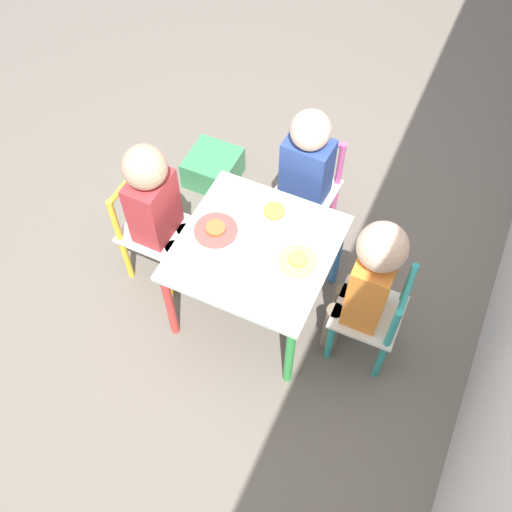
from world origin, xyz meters
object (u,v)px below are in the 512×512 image
at_px(storage_bin, 213,168).
at_px(chair_teal, 373,316).
at_px(chair_yellow, 151,230).
at_px(plate_left, 274,213).
at_px(plate_front, 216,230).
at_px(child_front, 156,204).
at_px(chair_pink, 308,190).
at_px(child_back, 368,281).
at_px(plate_back, 298,260).
at_px(child_left, 305,170).
at_px(kids_table, 256,255).

bearing_deg(storage_bin, chair_teal, 60.07).
bearing_deg(chair_yellow, plate_left, -70.91).
bearing_deg(storage_bin, plate_front, 29.86).
xyz_separation_m(chair_yellow, child_front, (0.00, 0.06, 0.21)).
bearing_deg(chair_yellow, child_front, -90.00).
distance_m(chair_teal, chair_pink, 0.69).
xyz_separation_m(chair_yellow, child_back, (0.00, 0.95, 0.23)).
bearing_deg(plate_back, plate_left, -135.00).
height_order(chair_yellow, plate_front, chair_yellow).
bearing_deg(plate_front, chair_pink, 158.17).
bearing_deg(plate_left, child_left, 174.79).
bearing_deg(child_back, plate_left, -111.40).
xyz_separation_m(chair_pink, child_front, (0.50, -0.47, 0.21)).
distance_m(chair_teal, plate_back, 0.39).
distance_m(chair_teal, storage_bin, 1.19).
distance_m(child_back, plate_back, 0.27).
relative_size(plate_back, plate_front, 0.86).
bearing_deg(kids_table, chair_teal, 90.71).
distance_m(chair_yellow, chair_pink, 0.73).
relative_size(chair_yellow, plate_front, 3.04).
height_order(kids_table, storage_bin, kids_table).
height_order(child_front, child_left, child_front).
height_order(child_left, storage_bin, child_left).
height_order(chair_teal, plate_front, chair_teal).
relative_size(chair_yellow, chair_pink, 1.00).
relative_size(chair_yellow, storage_bin, 2.12).
bearing_deg(chair_teal, child_left, -133.04).
bearing_deg(storage_bin, child_back, 58.55).
xyz_separation_m(child_front, plate_front, (0.01, 0.27, -0.01)).
relative_size(chair_pink, storage_bin, 2.12).
relative_size(chair_yellow, plate_left, 2.77).
bearing_deg(plate_left, plate_front, -45.00).
relative_size(child_back, plate_front, 4.58).
height_order(kids_table, child_back, child_back).
relative_size(plate_front, plate_left, 0.91).
xyz_separation_m(plate_left, storage_bin, (-0.42, -0.52, -0.38)).
relative_size(child_left, plate_left, 3.93).
bearing_deg(child_left, storage_bin, 167.66).
xyz_separation_m(child_left, storage_bin, (-0.15, -0.54, -0.38)).
distance_m(chair_teal, plate_left, 0.57).
relative_size(child_left, plate_back, 5.00).
relative_size(kids_table, plate_left, 3.11).
relative_size(kids_table, chair_yellow, 1.12).
relative_size(kids_table, chair_pink, 1.12).
bearing_deg(child_front, plate_back, -89.81).
bearing_deg(kids_table, child_left, 176.83).
distance_m(kids_table, plate_back, 0.19).
distance_m(chair_pink, plate_left, 0.39).
distance_m(kids_table, chair_yellow, 0.52).
height_order(chair_pink, child_back, child_back).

